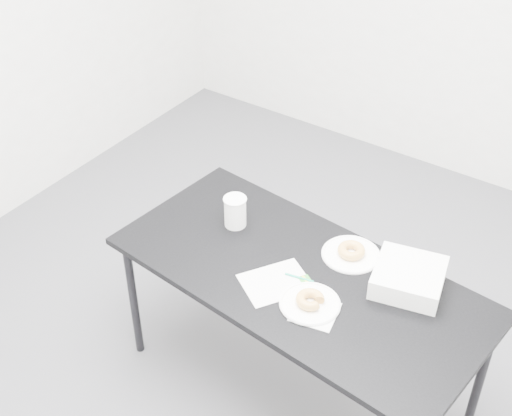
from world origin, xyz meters
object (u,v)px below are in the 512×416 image
Objects in this scene: plate_near at (310,304)px; donut_far at (351,250)px; donut_near at (310,299)px; table at (299,283)px; plate_far at (351,254)px; pen at (299,278)px; scorecard at (276,282)px; coffee_cup at (235,211)px; bakery_box at (409,277)px.

donut_far is at bearing 91.27° from plate_near.
donut_near is 0.35m from donut_far.
table is 0.26m from plate_far.
donut_near reaches higher than pen.
coffee_cup is (-0.36, 0.22, 0.07)m from scorecard.
table is at bearing 108.28° from pen.
plate_far is 1.71× the size of coffee_cup.
plate_near is 0.97× the size of plate_far.
table is 0.45m from bakery_box.
coffee_cup is at bearing -168.65° from plate_far.
coffee_cup is (-0.53, -0.11, 0.07)m from plate_far.
donut_far is at bearing 94.36° from scorecard.
table is at bearing -168.10° from bakery_box.
plate_far is at bearing 67.99° from table.
pen reaches higher than plate_far.
plate_far reaches higher than scorecard.
bakery_box is at bearing -8.05° from donut_far.
pen is 0.51× the size of plate_near.
plate_near is at bearing -53.63° from pen.
donut_near is (0.13, -0.13, 0.08)m from table.
table is 0.07m from pen.
donut_far is 0.80× the size of coffee_cup.
donut_far is at bearing 0.00° from plate_far.
donut_near is at bearing -53.63° from pen.
pen is 0.85× the size of coffee_cup.
pen is 0.15m from plate_near.
table is 13.99× the size of donut_far.
scorecard is 0.18m from donut_near.
scorecard is at bearing -160.72° from bakery_box.
donut_near is 0.45× the size of plate_far.
plate_near is 2.13× the size of donut_near.
pen is at bearing -164.11° from bakery_box.
table is at bearing 134.03° from donut_near.
donut_near is at bearing -143.63° from bakery_box.
donut_near is 0.97× the size of donut_far.
scorecard is 1.11× the size of plate_near.
scorecard reaches higher than table.
table is 0.20m from donut_near.
donut_near reaches higher than plate_far.
pen is 0.27m from donut_far.
plate_far is at bearing 56.79° from pen.
donut_near is at bearing -88.73° from donut_far.
coffee_cup reaches higher than table.
plate_far is 0.02m from donut_far.
donut_far is 0.54m from coffee_cup.
scorecard is at bearing -143.46° from pen.
donut_far reaches higher than pen.
bakery_box is at bearing 30.84° from table.
donut_far reaches higher than table.
donut_near is 0.59m from coffee_cup.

